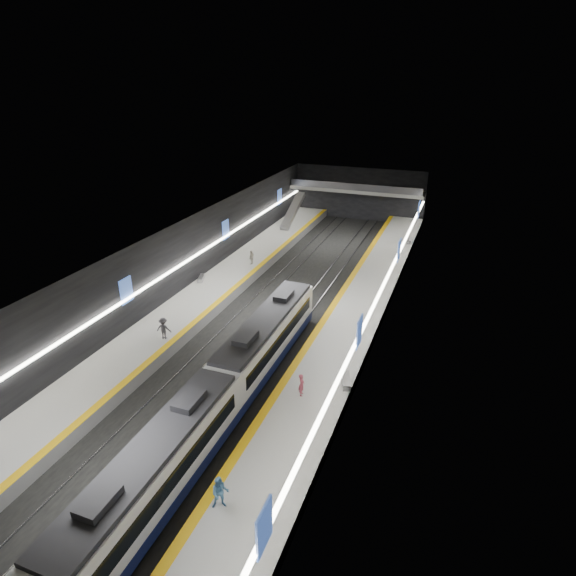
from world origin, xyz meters
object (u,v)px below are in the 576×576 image
at_px(bench_left_far, 201,278).
at_px(passenger_left_a, 252,258).
at_px(bench_right_far, 409,241).
at_px(bench_right_near, 346,381).
at_px(passenger_left_b, 164,329).
at_px(escalator, 293,211).
at_px(passenger_right_a, 302,385).
at_px(train, 222,391).
at_px(passenger_right_b, 220,493).

distance_m(bench_left_far, passenger_left_a, 6.86).
bearing_deg(bench_left_far, bench_right_far, 28.42).
bearing_deg(bench_right_near, passenger_left_b, 158.71).
distance_m(bench_left_far, passenger_left_b, 12.26).
bearing_deg(bench_right_far, escalator, 168.02).
height_order(escalator, passenger_right_a, escalator).
height_order(passenger_left_a, passenger_left_b, passenger_left_b).
bearing_deg(passenger_left_b, passenger_left_a, -98.72).
relative_size(train, bench_right_far, 15.51).
bearing_deg(passenger_right_b, passenger_left_b, 105.75).
distance_m(bench_right_near, bench_right_far, 32.93).
distance_m(bench_left_far, passenger_right_b, 29.63).
bearing_deg(escalator, bench_left_far, -94.91).
xyz_separation_m(bench_right_far, passenger_right_a, (-2.52, -35.26, 0.58)).
height_order(escalator, passenger_left_a, escalator).
relative_size(escalator, passenger_left_b, 4.26).
xyz_separation_m(bench_right_far, passenger_right_b, (-3.32, -45.45, 0.70)).
relative_size(passenger_left_a, passenger_left_b, 0.87).
xyz_separation_m(train, passenger_left_a, (-8.86, 24.02, -0.38)).
distance_m(escalator, passenger_left_b, 34.68).
distance_m(escalator, bench_right_far, 17.27).
height_order(bench_left_far, passenger_right_a, passenger_right_a).
distance_m(escalator, bench_left_far, 23.01).
relative_size(passenger_right_b, passenger_left_b, 1.00).
bearing_deg(bench_right_near, train, -160.99).
distance_m(train, passenger_right_b, 8.10).
relative_size(bench_right_far, passenger_right_b, 1.03).
height_order(train, passenger_left_a, train).
xyz_separation_m(bench_right_near, passenger_left_b, (-15.63, 0.87, 0.70)).
xyz_separation_m(bench_left_far, bench_right_far, (18.97, 20.29, 0.03)).
distance_m(bench_right_far, passenger_left_b, 35.68).
bearing_deg(passenger_right_a, bench_right_near, -58.16).
distance_m(train, bench_left_far, 21.59).
distance_m(bench_right_far, passenger_left_a, 21.30).
height_order(escalator, passenger_left_b, escalator).
xyz_separation_m(train, passenger_left_b, (-8.63, 6.17, -0.26)).
bearing_deg(escalator, passenger_right_a, -69.07).
xyz_separation_m(passenger_right_a, passenger_left_b, (-13.10, 3.20, 0.12)).
xyz_separation_m(bench_left_far, passenger_right_a, (16.44, -14.97, 0.61)).
height_order(train, bench_right_near, train).
height_order(bench_right_near, passenger_right_b, passenger_right_b).
bearing_deg(train, passenger_left_a, 110.24).
distance_m(bench_right_near, passenger_right_b, 12.96).
bearing_deg(bench_right_near, passenger_left_a, 112.15).
relative_size(passenger_right_a, passenger_right_b, 0.87).
bearing_deg(bench_right_near, escalator, 97.47).
xyz_separation_m(bench_left_far, passenger_right_b, (15.65, -25.15, 0.73)).
bearing_deg(train, passenger_left_b, 144.45).
relative_size(bench_left_far, passenger_right_a, 1.03).
relative_size(bench_left_far, bench_right_far, 0.87).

